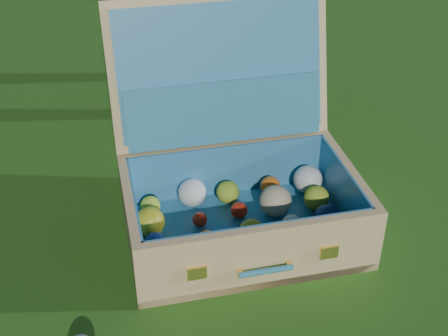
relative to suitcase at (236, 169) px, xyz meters
The scene contains 2 objects.
ground 0.28m from the suitcase, 88.71° to the right, with size 60.00×60.00×0.00m, color #215114.
suitcase is the anchor object (origin of this frame).
Camera 1 is at (-0.85, -0.82, 1.05)m, focal length 50.00 mm.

